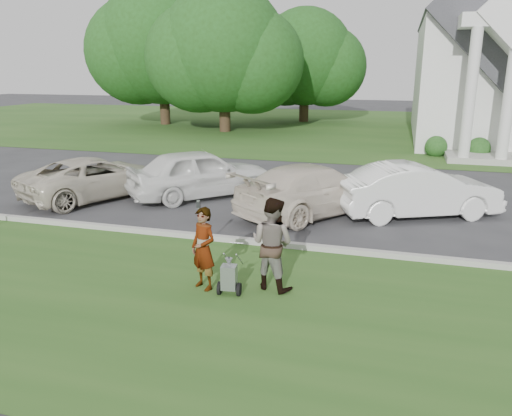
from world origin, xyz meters
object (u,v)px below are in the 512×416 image
at_px(car_c, 314,189).
at_px(car_a, 96,177).
at_px(tree_far, 162,48).
at_px(car_d, 417,190).
at_px(tree_left, 224,55).
at_px(person_right, 272,244).
at_px(car_b, 200,173).
at_px(parking_meter_near, 199,219).
at_px(person_left, 204,249).
at_px(church, 500,39).
at_px(tree_back, 305,62).
at_px(striping_cart, 229,278).

bearing_deg(car_c, car_a, 36.47).
height_order(tree_far, car_d, tree_far).
xyz_separation_m(tree_left, car_d, (12.34, -17.66, -4.32)).
relative_size(person_right, car_b, 0.38).
bearing_deg(car_c, parking_meter_near, 97.01).
bearing_deg(person_left, car_c, 105.61).
distance_m(tree_far, parking_meter_near, 28.84).
bearing_deg(tree_left, person_right, -68.35).
xyz_separation_m(person_left, car_d, (4.19, 6.53, -0.05)).
relative_size(church, person_left, 14.33).
distance_m(tree_far, person_left, 31.04).
height_order(church, parking_meter_near, church).
bearing_deg(tree_back, car_c, -78.51).
relative_size(car_a, car_d, 1.05).
bearing_deg(car_a, tree_back, -68.96).
height_order(car_c, car_d, car_d).
height_order(tree_back, car_c, tree_back).
xyz_separation_m(church, parking_meter_near, (-9.80, -23.29, -5.15)).
distance_m(church, car_b, 22.45).
bearing_deg(parking_meter_near, person_left, -65.25).
distance_m(person_right, car_a, 9.33).
height_order(parking_meter_near, car_c, car_c).
height_order(person_left, car_d, person_left).
distance_m(church, car_a, 25.24).
xyz_separation_m(car_c, car_d, (3.00, 0.60, 0.03)).
bearing_deg(tree_back, car_a, -94.64).
distance_m(church, car_d, 20.03).
bearing_deg(parking_meter_near, tree_left, 108.02).
bearing_deg(parking_meter_near, tree_far, 117.70).
distance_m(striping_cart, parking_meter_near, 2.68).
distance_m(person_right, car_d, 6.78).
xyz_separation_m(tree_far, car_b, (11.26, -20.31, -4.86)).
relative_size(striping_cart, car_a, 0.18).
distance_m(person_right, parking_meter_near, 2.77).
height_order(tree_back, car_a, tree_back).
bearing_deg(person_right, tree_left, -50.99).
xyz_separation_m(tree_left, tree_back, (4.00, 8.00, -0.38)).
relative_size(tree_left, person_right, 5.65).
height_order(person_left, person_right, person_right).
relative_size(person_left, parking_meter_near, 1.34).
distance_m(tree_left, tree_far, 6.73).
xyz_separation_m(church, car_d, (-4.67, -18.79, -5.15)).
relative_size(person_left, car_c, 0.32).
bearing_deg(tree_far, tree_back, 26.56).
relative_size(car_b, car_d, 1.02).
bearing_deg(striping_cart, church, 65.76).
height_order(church, car_d, church).
distance_m(person_left, person_right, 1.36).
bearing_deg(parking_meter_near, tree_back, 96.07).
relative_size(tree_back, person_right, 5.11).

